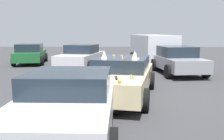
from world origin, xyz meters
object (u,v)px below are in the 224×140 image
at_px(art_car_decorated, 121,76).
at_px(parked_sedan_behind_left, 30,54).
at_px(parked_sedan_near_left, 81,57).
at_px(parked_sedan_far_right, 69,103).
at_px(parked_van_behind_right, 152,48).
at_px(parked_sedan_row_back_center, 177,60).

xyz_separation_m(art_car_decorated, parked_sedan_behind_left, (8.81, 6.04, 0.01)).
height_order(parked_sedan_near_left, parked_sedan_behind_left, parked_sedan_near_left).
xyz_separation_m(parked_sedan_far_right, parked_sedan_near_left, (9.55, 1.07, 0.05)).
height_order(art_car_decorated, parked_sedan_behind_left, art_car_decorated).
bearing_deg(art_car_decorated, parked_sedan_near_left, -149.61).
distance_m(parked_sedan_near_left, parked_sedan_behind_left, 4.50).
bearing_deg(parked_sedan_near_left, parked_van_behind_right, 127.55).
relative_size(parked_sedan_near_left, parked_sedan_behind_left, 1.07).
xyz_separation_m(parked_van_behind_right, parked_sedan_row_back_center, (-3.98, -0.76, -0.40)).
height_order(art_car_decorated, parked_van_behind_right, parked_van_behind_right).
height_order(parked_van_behind_right, parked_sedan_row_back_center, parked_van_behind_right).
relative_size(art_car_decorated, parked_sedan_far_right, 1.15).
distance_m(parked_sedan_row_back_center, parked_sedan_behind_left, 9.91).
relative_size(parked_sedan_near_left, parked_sedan_row_back_center, 1.08).
xyz_separation_m(parked_van_behind_right, parked_sedan_behind_left, (0.14, 8.25, -0.42)).
bearing_deg(art_car_decorated, parked_sedan_behind_left, -134.28).
bearing_deg(parked_sedan_behind_left, parked_sedan_far_right, -167.72).
height_order(parked_sedan_far_right, parked_sedan_near_left, parked_sedan_near_left).
distance_m(parked_van_behind_right, parked_sedan_far_right, 12.28).
xyz_separation_m(parked_sedan_far_right, parked_sedan_behind_left, (11.94, 4.89, 0.02)).
bearing_deg(parked_sedan_behind_left, parked_sedan_near_left, -132.02).
xyz_separation_m(art_car_decorated, parked_sedan_near_left, (6.42, 2.23, 0.03)).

